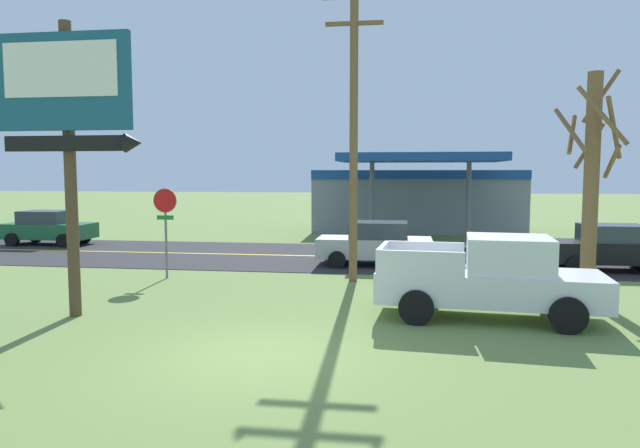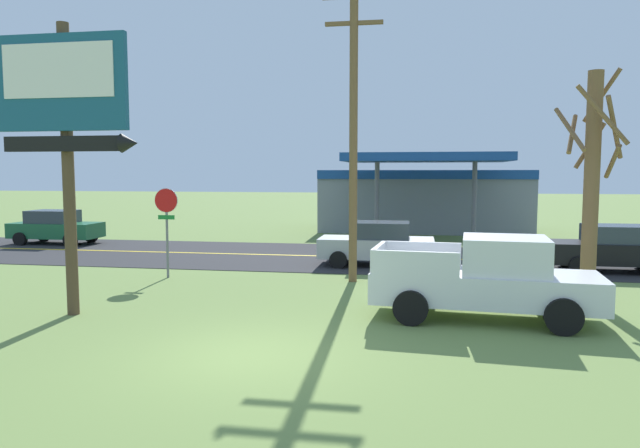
% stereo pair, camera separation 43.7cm
% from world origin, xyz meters
% --- Properties ---
extents(ground_plane, '(180.00, 180.00, 0.00)m').
position_xyz_m(ground_plane, '(0.00, 0.00, 0.00)').
color(ground_plane, olive).
extents(road_asphalt, '(140.00, 8.00, 0.02)m').
position_xyz_m(road_asphalt, '(0.00, 13.00, 0.01)').
color(road_asphalt, '#2B2B2D').
rests_on(road_asphalt, ground).
extents(road_centre_line, '(126.00, 0.20, 0.01)m').
position_xyz_m(road_centre_line, '(0.00, 13.00, 0.02)').
color(road_centre_line, gold).
rests_on(road_centre_line, road_asphalt).
extents(motel_sign, '(3.56, 0.54, 6.95)m').
position_xyz_m(motel_sign, '(-5.10, 2.26, 4.86)').
color(motel_sign, brown).
rests_on(motel_sign, ground).
extents(stop_sign, '(0.80, 0.08, 2.95)m').
position_xyz_m(stop_sign, '(-4.99, 7.42, 2.03)').
color(stop_sign, slate).
rests_on(stop_sign, ground).
extents(utility_pole, '(1.99, 0.26, 9.31)m').
position_xyz_m(utility_pole, '(1.09, 7.78, 4.97)').
color(utility_pole, brown).
rests_on(utility_pole, ground).
extents(bare_tree, '(1.73, 1.66, 6.21)m').
position_xyz_m(bare_tree, '(7.67, 6.16, 3.29)').
color(bare_tree, brown).
rests_on(bare_tree, ground).
extents(gas_station, '(12.00, 11.50, 4.40)m').
position_xyz_m(gas_station, '(3.46, 24.72, 1.94)').
color(gas_station, gray).
rests_on(gas_station, ground).
extents(pickup_white_parked_on_lawn, '(5.35, 2.58, 1.96)m').
position_xyz_m(pickup_white_parked_on_lawn, '(4.73, 3.59, 0.96)').
color(pickup_white_parked_on_lawn, silver).
rests_on(pickup_white_parked_on_lawn, ground).
extents(car_green_near_lane, '(4.20, 2.00, 1.64)m').
position_xyz_m(car_green_near_lane, '(-14.21, 15.00, 0.83)').
color(car_green_near_lane, '#1E6038').
rests_on(car_green_near_lane, ground).
extents(car_black_mid_lane, '(4.20, 2.00, 1.64)m').
position_xyz_m(car_black_mid_lane, '(9.82, 11.00, 0.83)').
color(car_black_mid_lane, black).
rests_on(car_black_mid_lane, ground).
extents(car_silver_far_lane, '(4.20, 2.00, 1.64)m').
position_xyz_m(car_silver_far_lane, '(1.65, 11.00, 0.83)').
color(car_silver_far_lane, '#A8AAAF').
rests_on(car_silver_far_lane, ground).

